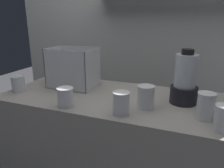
{
  "coord_description": "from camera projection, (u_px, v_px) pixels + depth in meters",
  "views": [
    {
      "loc": [
        0.48,
        -1.2,
        1.38
      ],
      "look_at": [
        0.0,
        0.0,
        0.98
      ],
      "focal_mm": 34.76,
      "sensor_mm": 36.0,
      "label": 1
    }
  ],
  "objects": [
    {
      "name": "carrot_display_bin",
      "position": [
        73.0,
        75.0,
        1.55
      ],
      "size": [
        0.32,
        0.23,
        0.28
      ],
      "color": "white",
      "rests_on": "counter"
    },
    {
      "name": "counter",
      "position": [
        112.0,
        157.0,
        1.51
      ],
      "size": [
        1.4,
        0.64,
        0.9
      ],
      "primitive_type": "cube",
      "color": "#9E998E",
      "rests_on": "ground_plane"
    },
    {
      "name": "juice_cup_beet_left",
      "position": [
        65.0,
        98.0,
        1.21
      ],
      "size": [
        0.09,
        0.09,
        0.11
      ],
      "color": "white",
      "rests_on": "counter"
    },
    {
      "name": "juice_cup_orange_right",
      "position": [
        146.0,
        98.0,
        1.18
      ],
      "size": [
        0.09,
        0.09,
        0.13
      ],
      "color": "white",
      "rests_on": "counter"
    },
    {
      "name": "back_wall_unit",
      "position": [
        144.0,
        31.0,
        1.95
      ],
      "size": [
        2.6,
        0.24,
        2.5
      ],
      "color": "silver",
      "rests_on": "ground_plane"
    },
    {
      "name": "blender_pitcher",
      "position": [
        185.0,
        82.0,
        1.23
      ],
      "size": [
        0.15,
        0.15,
        0.31
      ],
      "color": "black",
      "rests_on": "counter"
    },
    {
      "name": "juice_cup_carrot_rightmost",
      "position": [
        223.0,
        120.0,
        0.94
      ],
      "size": [
        0.08,
        0.08,
        0.12
      ],
      "color": "white",
      "rests_on": "counter"
    },
    {
      "name": "juice_cup_orange_middle",
      "position": [
        121.0,
        104.0,
        1.1
      ],
      "size": [
        0.09,
        0.09,
        0.12
      ],
      "color": "white",
      "rests_on": "counter"
    },
    {
      "name": "juice_cup_orange_far_right",
      "position": [
        205.0,
        108.0,
        1.05
      ],
      "size": [
        0.09,
        0.09,
        0.13
      ],
      "color": "white",
      "rests_on": "counter"
    },
    {
      "name": "juice_cup_pomegranate_far_left",
      "position": [
        18.0,
        85.0,
        1.45
      ],
      "size": [
        0.09,
        0.09,
        0.11
      ],
      "color": "white",
      "rests_on": "counter"
    }
  ]
}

